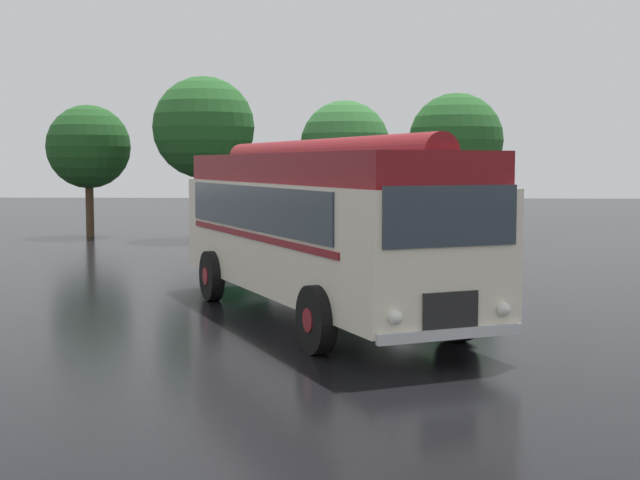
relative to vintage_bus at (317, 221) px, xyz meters
name	(u,v)px	position (x,y,z in m)	size (l,w,h in m)	color
ground_plane	(338,315)	(0.40, 0.34, -1.89)	(120.00, 120.00, 0.00)	black
vintage_bus	(317,221)	(0.00, 0.00, 0.00)	(6.54, 10.16, 3.49)	silver
car_near_left	(247,229)	(-2.94, 12.27, -1.05)	(2.15, 4.29, 1.66)	#144C28
car_mid_left	(334,228)	(-0.03, 12.54, -1.05)	(2.30, 4.36, 1.66)	#144C28
car_mid_right	(419,228)	(2.84, 12.67, -1.05)	(2.40, 4.40, 1.66)	black
tree_far_left	(87,145)	(-10.35, 18.96, 1.86)	(3.42, 3.42, 5.42)	#4C3823
tree_left_of_centre	(205,128)	(-5.31, 17.92, 2.51)	(4.02, 4.02, 6.45)	#4C3823
tree_centre	(347,145)	(0.32, 18.71, 1.87)	(3.60, 3.60, 5.55)	#4C3823
tree_right_of_centre	(455,139)	(4.70, 19.24, 2.10)	(3.81, 3.81, 5.86)	#4C3823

